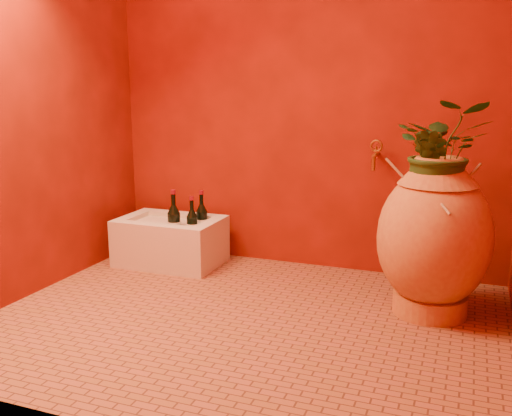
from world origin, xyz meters
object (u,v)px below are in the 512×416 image
at_px(wine_bottle_c, 174,224).
at_px(wall_tap, 376,153).
at_px(stone_basin, 171,242).
at_px(amphora, 434,237).
at_px(wine_bottle_b, 202,221).
at_px(wine_bottle_a, 192,226).

xyz_separation_m(wine_bottle_c, wall_tap, (1.19, 0.29, 0.47)).
relative_size(stone_basin, wine_bottle_c, 1.91).
height_order(amphora, stone_basin, amphora).
relative_size(wine_bottle_b, wine_bottle_c, 0.92).
bearing_deg(wine_bottle_c, wine_bottle_a, 31.13).
distance_m(wine_bottle_b, wall_tap, 1.19).
bearing_deg(amphora, stone_basin, 170.86).
distance_m(wine_bottle_b, wine_bottle_c, 0.20).
bearing_deg(wall_tap, wine_bottle_b, -173.56).
distance_m(amphora, wine_bottle_a, 1.51).
relative_size(wine_bottle_c, wall_tap, 1.98).
bearing_deg(stone_basin, wine_bottle_a, -5.98).
relative_size(stone_basin, wine_bottle_b, 2.07).
distance_m(wine_bottle_a, wall_tap, 1.22).
bearing_deg(wall_tap, wine_bottle_a, -168.16).
xyz_separation_m(amphora, wine_bottle_b, (-1.46, 0.36, -0.12)).
bearing_deg(amphora, wine_bottle_c, 173.17).
bearing_deg(wine_bottle_c, wall_tap, 13.59).
bearing_deg(stone_basin, wine_bottle_c, -46.65).
relative_size(amphora, stone_basin, 1.24).
height_order(stone_basin, wine_bottle_a, wine_bottle_a).
relative_size(wine_bottle_a, wine_bottle_b, 0.93).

